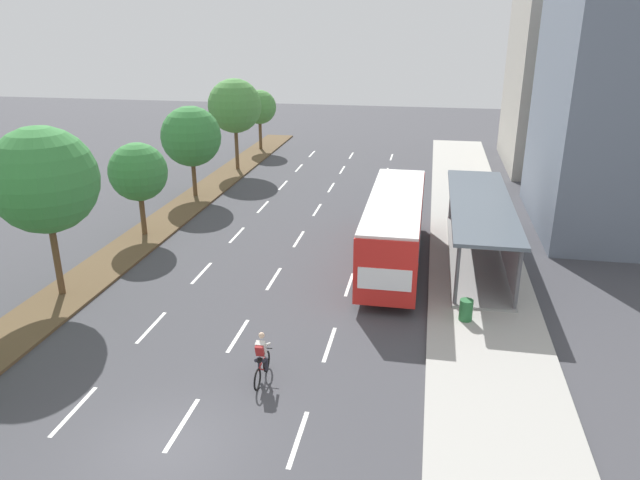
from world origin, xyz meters
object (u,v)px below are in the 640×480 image
Objects in this scene: bus at (395,224)px; trash_bin at (466,310)px; cyclist at (262,359)px; median_tree_third at (138,172)px; median_tree_fourth at (191,136)px; median_tree_farthest at (259,107)px; bus_shelter at (485,224)px; median_tree_second at (44,180)px; median_tree_fifth at (235,106)px.

bus is 6.57m from trash_bin.
median_tree_third is at bearing 129.56° from cyclist.
bus is 16.68m from median_tree_fourth.
median_tree_farthest is (0.07, 23.03, 0.26)m from median_tree_third.
bus is 11.40m from cyclist.
median_tree_fourth is (-10.23, 19.93, 3.28)m from cyclist.
bus_shelter is 19.83m from median_tree_fourth.
median_tree_fourth reaches higher than bus.
trash_bin is (16.81, -30.07, -3.27)m from median_tree_farthest.
median_tree_third is (-10.13, 12.26, 2.80)m from cyclist.
bus_shelter is at bearing 81.03° from trash_bin.
median_tree_fourth is at bearing 139.10° from trash_bin.
median_tree_second reaches higher than bus_shelter.
cyclist is 16.15m from median_tree_third.
median_tree_third is at bearing -91.36° from median_tree_fifth.
median_tree_farthest is 6.16× the size of trash_bin.
median_tree_fourth is 1.13× the size of median_tree_farthest.
median_tree_farthest is at bearing 92.20° from median_tree_fifth.
bus is at bearing 71.72° from cyclist.
median_tree_farthest reaches higher than bus_shelter.
bus is 2.25× the size of median_tree_third.
median_tree_fourth is at bearing 117.17° from cyclist.
bus is at bearing -33.65° from median_tree_fourth.
cyclist is at bearing -123.01° from bus_shelter.
median_tree_farthest is at bearing 89.83° from median_tree_third.
bus is at bearing -51.68° from median_tree_fifth.
cyclist is at bearing -108.28° from bus.
trash_bin is at bearing -59.98° from bus.
bus_shelter is at bearing -41.47° from median_tree_fifth.
trash_bin is at bearing 37.70° from cyclist.
bus is 6.20× the size of cyclist.
bus_shelter is at bearing 56.99° from cyclist.
median_tree_fifth is (-17.60, 15.55, 3.12)m from bus_shelter.
median_tree_third reaches higher than bus_shelter.
median_tree_third is (-17.96, 0.20, 1.72)m from bus_shelter.
median_tree_fourth is 22.74m from trash_bin.
cyclist is (-7.83, -12.06, -1.08)m from bus_shelter.
trash_bin is (16.98, -14.72, -3.49)m from median_tree_fourth.
median_tree_second reaches higher than cyclist.
median_tree_fourth reaches higher than median_tree_third.
trash_bin is at bearing -40.90° from median_tree_fourth.
bus is 28.11m from median_tree_farthest.
median_tree_fifth is at bearing 88.92° from median_tree_second.
trash_bin is at bearing 2.15° from median_tree_second.
median_tree_fourth reaches higher than trash_bin.
median_tree_fifth reaches higher than median_tree_farthest.
median_tree_third is at bearing 157.37° from trash_bin.
cyclist is at bearing -50.44° from median_tree_third.
trash_bin is (-1.08, -6.84, -1.29)m from bus_shelter.
median_tree_farthest is (-0.29, 7.68, -1.14)m from median_tree_fifth.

